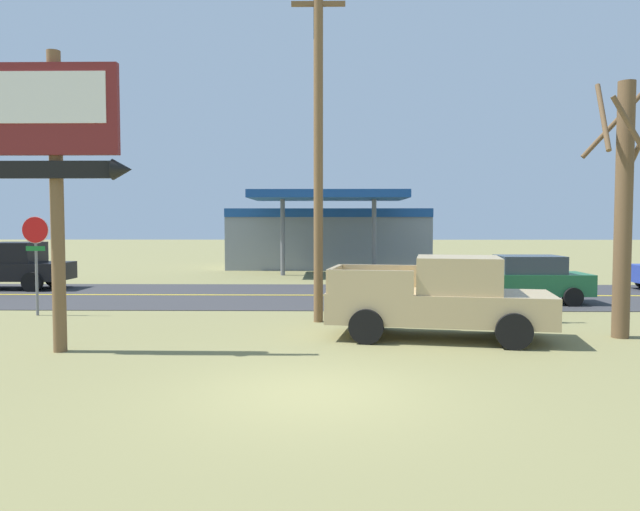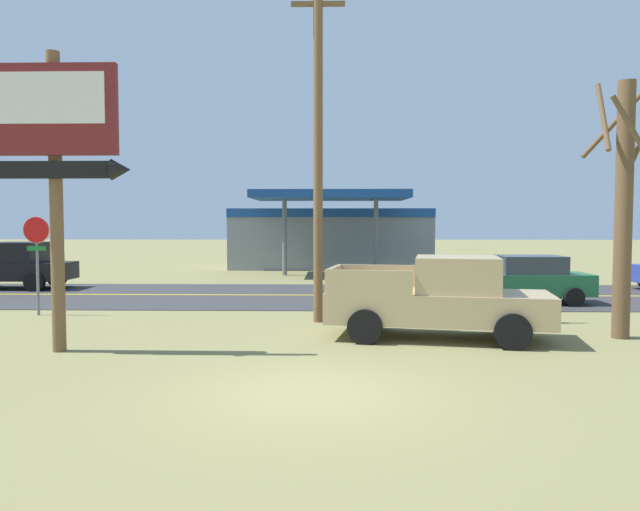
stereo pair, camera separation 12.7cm
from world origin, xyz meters
TOP-DOWN VIEW (x-y plane):
  - ground_plane at (0.00, 0.00)m, footprint 180.00×180.00m
  - road_asphalt at (0.00, 13.00)m, footprint 140.00×8.00m
  - road_centre_line at (0.00, 13.00)m, footprint 126.00×0.20m
  - motel_sign at (-5.42, 2.92)m, footprint 3.08×0.54m
  - stop_sign at (-8.44, 8.01)m, footprint 0.80×0.08m
  - utility_pole at (-0.03, 7.02)m, footprint 1.63×0.26m
  - bare_tree at (7.29, 4.84)m, footprint 1.63×1.63m
  - gas_station at (0.20, 27.49)m, footprint 12.00×11.50m
  - pickup_tan_parked_on_lawn at (2.94, 4.66)m, footprint 5.46×2.90m
  - pickup_black_on_road at (-13.15, 15.00)m, footprint 5.20×2.24m
  - car_green_near_lane at (7.01, 11.00)m, footprint 4.20×2.00m

SIDE VIEW (x-z plane):
  - ground_plane at x=0.00m, z-range 0.00..0.00m
  - road_asphalt at x=0.00m, z-range 0.00..0.02m
  - road_centre_line at x=0.00m, z-range 0.02..0.03m
  - car_green_near_lane at x=7.01m, z-range 0.01..1.65m
  - pickup_tan_parked_on_lawn at x=2.94m, z-range -0.02..1.94m
  - pickup_black_on_road at x=-13.15m, z-range -0.02..1.94m
  - gas_station at x=0.20m, z-range -0.26..4.14m
  - stop_sign at x=-8.44m, z-range 0.55..3.50m
  - bare_tree at x=7.29m, z-range 0.17..6.38m
  - motel_sign at x=-5.42m, z-range 1.20..7.55m
  - utility_pole at x=-0.03m, z-range 0.27..10.27m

